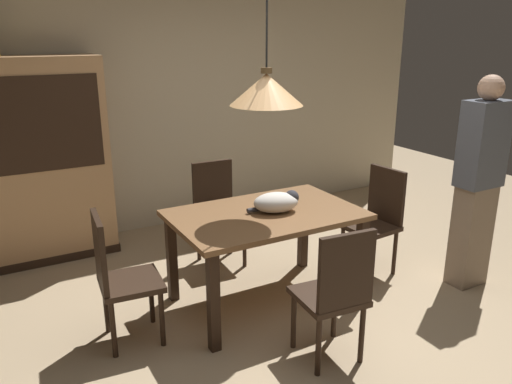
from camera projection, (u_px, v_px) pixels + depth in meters
The scene contains 11 objects.
ground at pixel (313, 336), 3.57m from camera, with size 10.00×10.00×0.00m, color tan.
back_wall at pixel (171, 91), 5.34m from camera, with size 6.40×0.10×2.90m, color beige.
dining_table at pixel (266, 225), 3.84m from camera, with size 1.40×0.90×0.75m.
chair_near_front at pixel (336, 290), 3.15m from camera, with size 0.43×0.43×0.93m.
chair_right_side at pixel (377, 216), 4.41m from camera, with size 0.44×0.44×0.93m.
chair_far_back at pixel (217, 208), 4.61m from camera, with size 0.42×0.42×0.93m.
chair_left_side at pixel (118, 274), 3.36m from camera, with size 0.44×0.44×0.93m.
cat_sleeping at pixel (277, 202), 3.80m from camera, with size 0.40×0.30×0.16m.
pendant_lamp at pixel (266, 89), 3.53m from camera, with size 0.52×0.52×1.30m.
hutch_bookcase at pixel (45, 165), 4.60m from camera, with size 1.12×0.45×1.85m.
person_standing at pixel (478, 183), 4.07m from camera, with size 0.36×0.22×1.74m.
Camera 1 is at (-1.86, -2.51, 2.05)m, focal length 35.61 mm.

